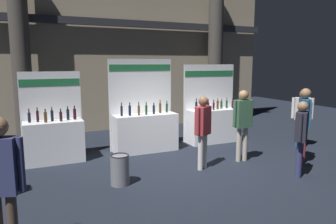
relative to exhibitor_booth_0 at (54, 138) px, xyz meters
name	(u,v)px	position (x,y,z in m)	size (l,w,h in m)	color
ground_plane	(189,167)	(2.85, -1.78, -0.60)	(24.00, 24.00, 0.00)	black
hall_colonnade	(125,36)	(2.85, 3.22, 2.82)	(11.65, 1.14, 6.99)	gray
exhibitor_booth_0	(54,138)	(0.00, 0.00, 0.00)	(1.47, 0.66, 2.24)	white
exhibitor_booth_1	(145,128)	(2.41, 0.01, 0.04)	(1.85, 0.66, 2.56)	white
exhibitor_booth_2	(213,122)	(4.72, 0.11, 0.01)	(1.79, 0.66, 2.40)	white
trash_bin	(120,170)	(1.07, -2.15, -0.29)	(0.38, 0.38, 0.62)	slate
visitor_0	(302,113)	(6.76, -1.46, 0.41)	(0.50, 0.47, 1.68)	navy
visitor_1	(1,177)	(-0.91, -4.02, 0.50)	(0.53, 0.33, 1.84)	#47382D
visitor_4	(203,126)	(3.09, -2.00, 0.41)	(0.47, 0.37, 1.71)	silver
visitor_5	(301,132)	(4.75, -3.30, 0.38)	(0.50, 0.43, 1.65)	navy
visitor_6	(243,119)	(4.30, -1.88, 0.48)	(0.56, 0.28, 1.79)	#ADA393
visitor_7	(304,118)	(5.56, -2.62, 0.51)	(0.42, 0.50, 1.85)	maroon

